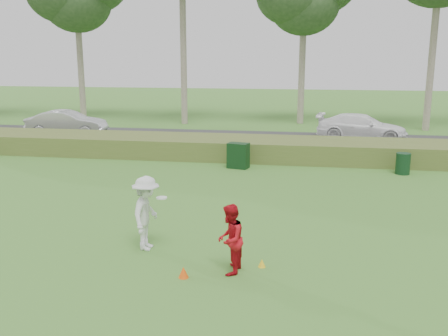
% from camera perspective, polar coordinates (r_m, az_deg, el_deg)
% --- Properties ---
extents(ground, '(120.00, 120.00, 0.00)m').
position_cam_1_polar(ground, '(12.16, -3.18, -10.16)').
color(ground, '#377426').
rests_on(ground, ground).
extents(reed_strip, '(80.00, 3.00, 0.90)m').
position_cam_1_polar(reed_strip, '(23.45, 3.25, 2.27)').
color(reed_strip, '#4D6126').
rests_on(reed_strip, ground).
extents(park_road, '(80.00, 6.00, 0.06)m').
position_cam_1_polar(park_road, '(28.42, 4.36, 3.26)').
color(park_road, '#2D2D2D').
rests_on(park_road, ground).
extents(player_white, '(0.89, 1.21, 1.86)m').
position_cam_1_polar(player_white, '(12.49, -8.85, -5.12)').
color(player_white, silver).
rests_on(player_white, ground).
extents(player_red, '(0.66, 0.81, 1.58)m').
position_cam_1_polar(player_red, '(11.05, 0.69, -8.15)').
color(player_red, red).
rests_on(player_red, ground).
extents(cone_orange, '(0.22, 0.22, 0.25)m').
position_cam_1_polar(cone_orange, '(11.12, -4.65, -11.79)').
color(cone_orange, '#FA530D').
rests_on(cone_orange, ground).
extents(cone_yellow, '(0.18, 0.18, 0.19)m').
position_cam_1_polar(cone_yellow, '(11.63, 4.35, -10.77)').
color(cone_yellow, yellow).
rests_on(cone_yellow, ground).
extents(utility_cabinet, '(0.97, 0.72, 1.08)m').
position_cam_1_polar(utility_cabinet, '(21.25, 1.64, 1.42)').
color(utility_cabinet, black).
rests_on(utility_cabinet, ground).
extents(trash_bin, '(0.76, 0.76, 0.86)m').
position_cam_1_polar(trash_bin, '(21.46, 19.77, 0.48)').
color(trash_bin, '#113319').
rests_on(trash_bin, ground).
extents(car_mid, '(4.71, 2.13, 1.50)m').
position_cam_1_polar(car_mid, '(30.72, -17.52, 4.89)').
color(car_mid, silver).
rests_on(car_mid, park_road).
extents(car_right, '(5.20, 2.74, 1.44)m').
position_cam_1_polar(car_right, '(29.06, 15.46, 4.54)').
color(car_right, white).
rests_on(car_right, park_road).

